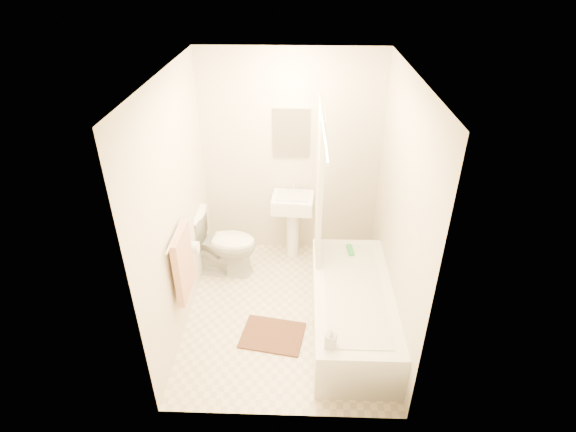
{
  "coord_description": "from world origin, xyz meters",
  "views": [
    {
      "loc": [
        0.13,
        -3.47,
        3.23
      ],
      "look_at": [
        0.0,
        0.25,
        1.0
      ],
      "focal_mm": 28.0,
      "sensor_mm": 36.0,
      "label": 1
    }
  ],
  "objects_px": {
    "soap_bottle": "(331,338)",
    "sink": "(293,224)",
    "toilet": "(223,243)",
    "bathtub": "(352,309)",
    "bath_mat": "(273,335)"
  },
  "relations": [
    {
      "from": "sink",
      "to": "bath_mat",
      "type": "xyz_separation_m",
      "value": [
        -0.16,
        -1.34,
        -0.44
      ]
    },
    {
      "from": "sink",
      "to": "bathtub",
      "type": "distance_m",
      "value": 1.35
    },
    {
      "from": "toilet",
      "to": "soap_bottle",
      "type": "relative_size",
      "value": 4.33
    },
    {
      "from": "bath_mat",
      "to": "soap_bottle",
      "type": "distance_m",
      "value": 0.94
    },
    {
      "from": "toilet",
      "to": "bathtub",
      "type": "distance_m",
      "value": 1.64
    },
    {
      "from": "bathtub",
      "to": "soap_bottle",
      "type": "height_order",
      "value": "soap_bottle"
    },
    {
      "from": "bathtub",
      "to": "soap_bottle",
      "type": "relative_size",
      "value": 9.43
    },
    {
      "from": "toilet",
      "to": "sink",
      "type": "height_order",
      "value": "sink"
    },
    {
      "from": "bath_mat",
      "to": "soap_bottle",
      "type": "bearing_deg",
      "value": -47.46
    },
    {
      "from": "bathtub",
      "to": "sink",
      "type": "bearing_deg",
      "value": 116.82
    },
    {
      "from": "toilet",
      "to": "bath_mat",
      "type": "xyz_separation_m",
      "value": [
        0.62,
        -1.01,
        -0.37
      ]
    },
    {
      "from": "bathtub",
      "to": "bath_mat",
      "type": "height_order",
      "value": "bathtub"
    },
    {
      "from": "sink",
      "to": "soap_bottle",
      "type": "distance_m",
      "value": 1.93
    },
    {
      "from": "toilet",
      "to": "soap_bottle",
      "type": "bearing_deg",
      "value": -138.76
    },
    {
      "from": "soap_bottle",
      "to": "sink",
      "type": "bearing_deg",
      "value": 100.52
    }
  ]
}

